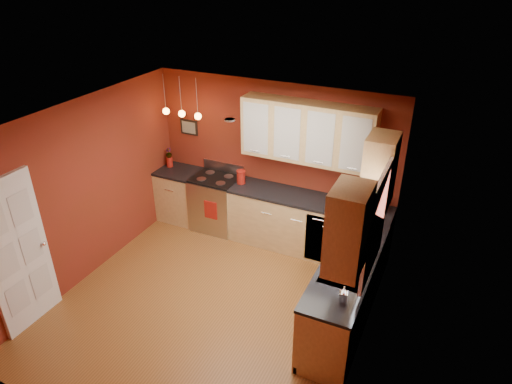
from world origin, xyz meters
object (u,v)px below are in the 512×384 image
at_px(coffee_maker, 373,203).
at_px(gas_range, 216,202).
at_px(soap_pump, 343,295).
at_px(red_canister, 241,177).
at_px(sink, 345,272).

bearing_deg(coffee_maker, gas_range, 170.13).
bearing_deg(coffee_maker, soap_pump, -96.63).
height_order(red_canister, soap_pump, red_canister).
xyz_separation_m(red_canister, soap_pump, (2.27, -2.08, -0.01)).
relative_size(red_canister, coffee_maker, 0.79).
height_order(sink, coffee_maker, same).
distance_m(red_canister, soap_pump, 3.08).
distance_m(sink, coffee_maker, 1.53).
relative_size(red_canister, soap_pump, 1.13).
relative_size(gas_range, red_canister, 5.00).
height_order(sink, red_canister, sink).
distance_m(red_canister, coffee_maker, 2.14).
xyz_separation_m(gas_range, soap_pump, (2.74, -2.05, 0.56)).
relative_size(sink, red_canister, 3.15).
bearing_deg(soap_pump, red_canister, 137.57).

